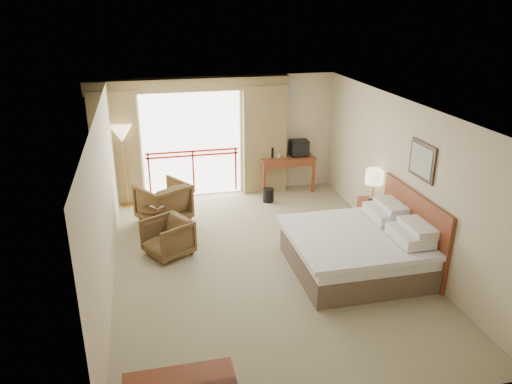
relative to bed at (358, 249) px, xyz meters
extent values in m
plane|color=gray|center=(-1.50, 0.60, -0.38)|extent=(7.00, 7.00, 0.00)
plane|color=white|center=(-1.50, 0.60, 2.32)|extent=(7.00, 7.00, 0.00)
plane|color=beige|center=(-1.50, 4.10, 0.97)|extent=(5.00, 0.00, 5.00)
plane|color=beige|center=(-1.50, -2.90, 0.97)|extent=(5.00, 0.00, 5.00)
plane|color=beige|center=(-4.00, 0.60, 0.97)|extent=(0.00, 7.00, 7.00)
plane|color=beige|center=(1.00, 0.60, 0.97)|extent=(0.00, 7.00, 7.00)
plane|color=white|center=(-2.30, 4.08, 0.82)|extent=(2.40, 0.00, 2.40)
cube|color=red|center=(-2.30, 4.06, 0.57)|extent=(2.09, 0.03, 0.04)
cube|color=red|center=(-2.30, 4.06, 0.67)|extent=(2.09, 0.03, 0.04)
cube|color=red|center=(-3.29, 4.06, 0.17)|extent=(0.04, 0.03, 1.00)
cube|color=red|center=(-2.30, 4.06, 0.17)|extent=(0.04, 0.03, 1.00)
cube|color=red|center=(-1.31, 4.06, 0.17)|extent=(0.04, 0.03, 1.00)
cube|color=olive|center=(-3.95, 3.95, 0.87)|extent=(1.00, 0.26, 2.50)
cube|color=olive|center=(-0.65, 3.95, 0.87)|extent=(1.00, 0.26, 2.50)
cube|color=olive|center=(-2.30, 3.98, 2.17)|extent=(4.40, 0.22, 0.28)
cube|color=silver|center=(-0.20, 4.07, 1.97)|extent=(0.50, 0.04, 0.50)
cube|color=brown|center=(-0.05, 0.00, -0.18)|extent=(2.05, 2.00, 0.40)
cube|color=white|center=(-0.05, 0.00, 0.12)|extent=(2.01, 1.96, 0.22)
cube|color=white|center=(-0.10, 0.00, 0.25)|extent=(2.09, 2.06, 0.08)
cube|color=white|center=(0.65, -0.45, 0.40)|extent=(0.50, 0.75, 0.18)
cube|color=white|center=(0.65, 0.45, 0.40)|extent=(0.50, 0.75, 0.18)
cube|color=white|center=(0.78, -0.45, 0.52)|extent=(0.40, 0.70, 0.14)
cube|color=white|center=(0.78, 0.45, 0.52)|extent=(0.40, 0.70, 0.14)
cube|color=maroon|center=(0.96, 0.00, 0.27)|extent=(0.06, 2.10, 1.30)
cube|color=black|center=(0.98, 0.00, 1.47)|extent=(0.03, 0.72, 0.60)
cube|color=silver|center=(0.96, 0.00, 1.47)|extent=(0.01, 0.60, 0.48)
cube|color=maroon|center=(0.88, 1.33, -0.06)|extent=(0.48, 0.56, 0.64)
cylinder|color=tan|center=(0.88, 1.38, 0.30)|extent=(0.14, 0.14, 0.04)
cylinder|color=tan|center=(0.88, 1.38, 0.48)|extent=(0.03, 0.03, 0.36)
cylinder|color=#FFE5B2|center=(0.88, 1.38, 0.74)|extent=(0.34, 0.34, 0.28)
cube|color=black|center=(0.83, 1.18, 0.31)|extent=(0.20, 0.16, 0.09)
cube|color=maroon|center=(-0.13, 3.87, 0.44)|extent=(1.28, 0.62, 0.05)
cube|color=maroon|center=(-0.72, 3.60, 0.02)|extent=(0.06, 0.06, 0.79)
cube|color=maroon|center=(0.45, 3.60, 0.02)|extent=(0.06, 0.06, 0.79)
cube|color=maroon|center=(-0.72, 4.14, 0.02)|extent=(0.06, 0.06, 0.79)
cube|color=maroon|center=(0.45, 4.14, 0.02)|extent=(0.06, 0.06, 0.79)
cube|color=maroon|center=(-0.13, 4.14, 0.10)|extent=(1.18, 0.03, 0.59)
cube|color=maroon|center=(-0.13, 3.59, 0.35)|extent=(1.18, 0.03, 0.13)
cube|color=black|center=(0.17, 3.87, 0.65)|extent=(0.41, 0.32, 0.38)
cube|color=black|center=(0.17, 3.71, 0.65)|extent=(0.38, 0.02, 0.30)
cylinder|color=black|center=(-0.48, 3.87, 0.58)|extent=(0.14, 0.14, 0.25)
cylinder|color=white|center=(-0.33, 3.82, 0.51)|extent=(0.07, 0.07, 0.10)
cylinder|color=black|center=(-0.72, 3.25, -0.22)|extent=(0.30, 0.30, 0.31)
imported|color=#4B341A|center=(-3.06, 2.71, -0.38)|extent=(1.23, 1.24, 0.83)
imported|color=#4B341A|center=(-3.06, 1.23, -0.38)|extent=(1.00, 0.99, 0.67)
cylinder|color=black|center=(-3.27, 2.17, 0.13)|extent=(0.48, 0.48, 0.04)
cylinder|color=black|center=(-3.27, 2.17, -0.12)|extent=(0.06, 0.06, 0.48)
cylinder|color=black|center=(-3.27, 2.17, -0.36)|extent=(0.35, 0.35, 0.03)
imported|color=white|center=(-3.27, 2.17, 0.15)|extent=(0.29, 0.30, 0.02)
cylinder|color=tan|center=(-3.79, 3.76, -0.36)|extent=(0.29, 0.29, 0.03)
cylinder|color=tan|center=(-3.79, 3.76, 0.41)|extent=(0.03, 0.03, 1.57)
cone|color=#FFE5B2|center=(-3.79, 3.76, 1.25)|extent=(0.46, 0.46, 0.37)
camera|label=1|loc=(-3.32, -6.82, 3.89)|focal=35.00mm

